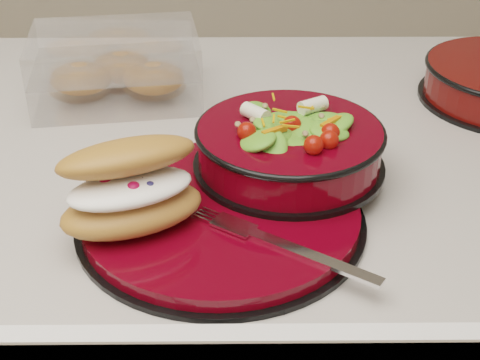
{
  "coord_description": "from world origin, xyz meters",
  "views": [
    {
      "loc": [
        0.07,
        -0.77,
        1.3
      ],
      "look_at": [
        0.08,
        -0.18,
        0.94
      ],
      "focal_mm": 50.0,
      "sensor_mm": 36.0,
      "label": 1
    }
  ],
  "objects_px": {
    "salad_bowl": "(289,140)",
    "croissant": "(131,187)",
    "dinner_plate": "(222,215)",
    "pastry_box": "(117,68)",
    "fork": "(287,247)"
  },
  "relations": [
    {
      "from": "salad_bowl",
      "to": "croissant",
      "type": "height_order",
      "value": "salad_bowl"
    },
    {
      "from": "dinner_plate",
      "to": "pastry_box",
      "type": "bearing_deg",
      "value": 115.59
    },
    {
      "from": "dinner_plate",
      "to": "croissant",
      "type": "height_order",
      "value": "croissant"
    },
    {
      "from": "salad_bowl",
      "to": "dinner_plate",
      "type": "bearing_deg",
      "value": -132.51
    },
    {
      "from": "dinner_plate",
      "to": "croissant",
      "type": "xyz_separation_m",
      "value": [
        -0.09,
        -0.03,
        0.05
      ]
    },
    {
      "from": "dinner_plate",
      "to": "salad_bowl",
      "type": "xyz_separation_m",
      "value": [
        0.07,
        0.08,
        0.04
      ]
    },
    {
      "from": "dinner_plate",
      "to": "croissant",
      "type": "distance_m",
      "value": 0.1
    },
    {
      "from": "fork",
      "to": "pastry_box",
      "type": "relative_size",
      "value": 0.63
    },
    {
      "from": "salad_bowl",
      "to": "fork",
      "type": "height_order",
      "value": "salad_bowl"
    },
    {
      "from": "salad_bowl",
      "to": "croissant",
      "type": "bearing_deg",
      "value": -146.21
    },
    {
      "from": "salad_bowl",
      "to": "croissant",
      "type": "distance_m",
      "value": 0.19
    },
    {
      "from": "fork",
      "to": "dinner_plate",
      "type": "bearing_deg",
      "value": 76.25
    },
    {
      "from": "dinner_plate",
      "to": "fork",
      "type": "bearing_deg",
      "value": -47.95
    },
    {
      "from": "pastry_box",
      "to": "dinner_plate",
      "type": "bearing_deg",
      "value": -72.5
    },
    {
      "from": "fork",
      "to": "pastry_box",
      "type": "bearing_deg",
      "value": 63.21
    }
  ]
}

